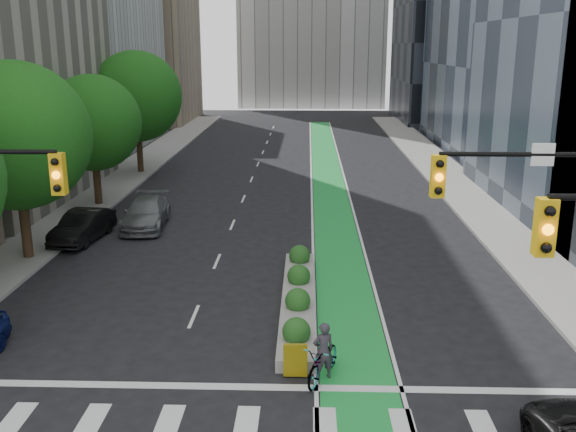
# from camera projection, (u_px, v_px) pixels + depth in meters

# --- Properties ---
(ground) EXTENTS (160.00, 160.00, 0.00)m
(ground) POSITION_uv_depth(u_px,v_px,m) (249.00, 411.00, 16.95)
(ground) COLOR black
(ground) RESTS_ON ground
(sidewalk_left) EXTENTS (3.60, 90.00, 0.15)m
(sidewalk_left) POSITION_uv_depth(u_px,v_px,m) (101.00, 193.00, 41.41)
(sidewalk_left) COLOR gray
(sidewalk_left) RESTS_ON ground
(sidewalk_right) EXTENTS (3.60, 90.00, 0.15)m
(sidewalk_right) POSITION_uv_depth(u_px,v_px,m) (469.00, 196.00, 40.71)
(sidewalk_right) COLOR gray
(sidewalk_right) RESTS_ON ground
(bike_lane_paint) EXTENTS (2.20, 70.00, 0.01)m
(bike_lane_paint) POSITION_uv_depth(u_px,v_px,m) (328.00, 180.00, 45.82)
(bike_lane_paint) COLOR green
(bike_lane_paint) RESTS_ON ground
(building_tan_far) EXTENTS (14.00, 16.00, 26.00)m
(building_tan_far) POSITION_uv_depth(u_px,v_px,m) (132.00, 13.00, 77.89)
(building_tan_far) COLOR tan
(building_tan_far) RESTS_ON ground
(building_dark_end) EXTENTS (14.00, 18.00, 28.00)m
(building_dark_end) POSITION_uv_depth(u_px,v_px,m) (460.00, 5.00, 78.38)
(building_dark_end) COLOR black
(building_dark_end) RESTS_ON ground
(tree_mid) EXTENTS (6.40, 6.40, 8.78)m
(tree_mid) POSITION_uv_depth(u_px,v_px,m) (16.00, 136.00, 27.41)
(tree_mid) COLOR black
(tree_mid) RESTS_ON ground
(tree_midfar) EXTENTS (5.60, 5.60, 7.76)m
(tree_midfar) POSITION_uv_depth(u_px,v_px,m) (93.00, 123.00, 37.23)
(tree_midfar) COLOR black
(tree_midfar) RESTS_ON ground
(tree_far) EXTENTS (6.60, 6.60, 9.00)m
(tree_far) POSITION_uv_depth(u_px,v_px,m) (136.00, 97.00, 46.69)
(tree_far) COLOR black
(tree_far) RESTS_ON ground
(median_planter) EXTENTS (1.20, 10.26, 1.10)m
(median_planter) POSITION_uv_depth(u_px,v_px,m) (298.00, 297.00, 23.61)
(median_planter) COLOR gray
(median_planter) RESTS_ON ground
(bicycle) EXTENTS (1.50, 2.25, 1.12)m
(bicycle) POSITION_uv_depth(u_px,v_px,m) (323.00, 361.00, 18.44)
(bicycle) COLOR gray
(bicycle) RESTS_ON ground
(cyclist) EXTENTS (0.74, 0.61, 1.74)m
(cyclist) POSITION_uv_depth(u_px,v_px,m) (323.00, 351.00, 18.37)
(cyclist) COLOR #332D36
(cyclist) RESTS_ON ground
(parked_car_left_mid) EXTENTS (2.13, 4.69, 1.49)m
(parked_car_left_mid) POSITION_uv_depth(u_px,v_px,m) (83.00, 226.00, 31.43)
(parked_car_left_mid) COLOR black
(parked_car_left_mid) RESTS_ON ground
(parked_car_left_far) EXTENTS (2.47, 5.30, 1.50)m
(parked_car_left_far) POSITION_uv_depth(u_px,v_px,m) (146.00, 213.00, 33.83)
(parked_car_left_far) COLOR slate
(parked_car_left_far) RESTS_ON ground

